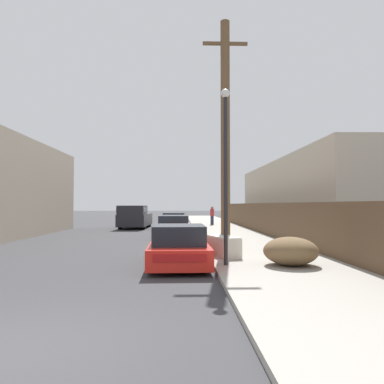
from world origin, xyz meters
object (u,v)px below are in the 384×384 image
at_px(parked_sports_car_red, 179,247).
at_px(car_parked_far, 175,222).
at_px(discarded_fridge, 223,246).
at_px(utility_pole, 225,132).
at_px(pedestrian, 212,215).
at_px(street_lamp, 226,163).
at_px(car_parked_mid, 174,227).
at_px(pickup_truck, 135,217).
at_px(brush_pile, 291,251).

relative_size(parked_sports_car_red, car_parked_far, 0.93).
relative_size(discarded_fridge, car_parked_far, 0.40).
height_order(parked_sports_car_red, utility_pole, utility_pole).
bearing_deg(pedestrian, street_lamp, -93.75).
bearing_deg(utility_pole, discarded_fridge, -99.30).
distance_m(parked_sports_car_red, street_lamp, 2.95).
bearing_deg(pedestrian, car_parked_mid, -105.28).
relative_size(parked_sports_car_red, pickup_truck, 0.75).
relative_size(pickup_truck, brush_pile, 3.45).
bearing_deg(discarded_fridge, utility_pole, 65.42).
relative_size(street_lamp, brush_pile, 3.20).
bearing_deg(car_parked_mid, pedestrian, 74.54).
relative_size(car_parked_mid, car_parked_far, 0.99).
relative_size(car_parked_far, pedestrian, 2.83).
bearing_deg(pedestrian, discarded_fridge, -93.69).
height_order(car_parked_mid, brush_pile, car_parked_mid).
xyz_separation_m(discarded_fridge, pickup_truck, (-5.12, 16.93, 0.45)).
height_order(parked_sports_car_red, pedestrian, pedestrian).
relative_size(parked_sports_car_red, car_parked_mid, 0.93).
relative_size(car_parked_mid, pickup_truck, 0.81).
height_order(car_parked_far, pedestrian, pedestrian).
xyz_separation_m(brush_pile, pedestrian, (-0.45, 21.80, 0.41)).
height_order(car_parked_mid, pickup_truck, pickup_truck).
height_order(discarded_fridge, car_parked_mid, car_parked_mid).
bearing_deg(utility_pole, pickup_truck, 109.89).
relative_size(pickup_truck, street_lamp, 1.08).
height_order(car_parked_mid, car_parked_far, car_parked_mid).
distance_m(utility_pole, brush_pile, 5.98).
height_order(car_parked_mid, pedestrian, pedestrian).
distance_m(discarded_fridge, street_lamp, 3.29).
bearing_deg(car_parked_far, pedestrian, 57.92).
bearing_deg(car_parked_mid, discarded_fridge, -77.57).
relative_size(discarded_fridge, street_lamp, 0.35).
xyz_separation_m(discarded_fridge, car_parked_far, (-1.91, 15.28, 0.15)).
height_order(car_parked_mid, utility_pole, utility_pole).
relative_size(discarded_fridge, car_parked_mid, 0.40).
xyz_separation_m(pickup_truck, pedestrian, (6.39, 2.82, 0.03)).
xyz_separation_m(discarded_fridge, utility_pole, (0.31, 1.92, 4.31)).
distance_m(car_parked_far, street_lamp, 17.52).
bearing_deg(brush_pile, car_parked_far, 101.87).
distance_m(car_parked_mid, pedestrian, 11.88).
bearing_deg(street_lamp, pedestrian, 86.25).
bearing_deg(pickup_truck, car_parked_far, 154.89).
relative_size(car_parked_mid, utility_pole, 0.49).
relative_size(discarded_fridge, pedestrian, 1.12).
height_order(pickup_truck, street_lamp, street_lamp).
distance_m(utility_pole, pedestrian, 18.26).
relative_size(parked_sports_car_red, pedestrian, 2.62).
height_order(street_lamp, pedestrian, street_lamp).
xyz_separation_m(parked_sports_car_red, street_lamp, (1.37, -0.66, 2.52)).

